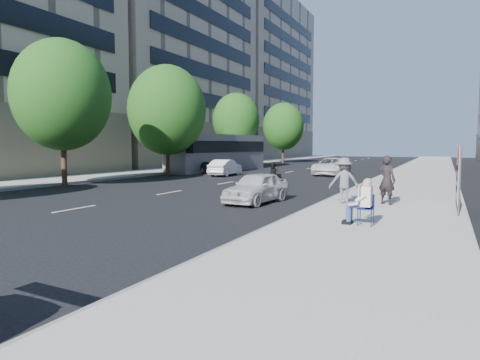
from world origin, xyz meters
The scene contains 18 objects.
ground centered at (0.00, 0.00, 0.00)m, with size 160.00×160.00×0.00m, color black.
near_sidewalk centered at (4.00, 20.00, 0.07)m, with size 5.00×120.00×0.15m, color #A09C95.
far_sidewalk centered at (-16.75, 20.00, 0.07)m, with size 4.50×120.00×0.15m, color #A09C95.
far_bldg_mid centered at (-30.00, 34.00, 17.00)m, with size 22.00×26.00×34.00m, color tan.
far_bldg_north centered at (-30.00, 62.00, 14.00)m, with size 22.00×28.00×28.00m, color tan.
tree_far_b centered at (-13.70, 8.00, 5.13)m, with size 5.40×5.40×8.24m.
tree_far_c centered at (-13.70, 18.00, 5.02)m, with size 6.00×6.00×8.47m.
tree_far_d centered at (-13.70, 30.00, 4.89)m, with size 4.80×4.80×7.65m.
tree_far_e centered at (-13.70, 44.00, 4.78)m, with size 5.40×5.40×7.89m.
seated_protester centered at (3.74, 2.59, 0.87)m, with size 0.83×1.11×1.31m.
jogger centered at (2.34, 6.80, 1.02)m, with size 1.12×0.64×1.73m, color slate.
pedestrian_woman centered at (3.83, 7.19, 1.06)m, with size 0.67×0.44×1.83m, color black.
protest_banner centered at (6.18, 6.88, 1.40)m, with size 0.08×3.06×2.20m.
white_sedan_near centered at (-1.15, 6.49, 0.63)m, with size 1.48×3.69×1.26m, color silver.
white_sedan_mid centered at (-9.46, 19.53, 0.62)m, with size 1.32×3.78×1.25m, color white.
white_sedan_far centered at (-2.27, 23.63, 0.67)m, with size 2.23×4.83×1.34m, color white.
motorcycle centered at (-2.85, 12.79, 0.64)m, with size 0.75×2.05×1.42m.
bus centered at (-13.00, 24.94, 1.64)m, with size 4.17×12.33×3.30m.
Camera 1 is at (5.80, -9.44, 2.37)m, focal length 32.00 mm.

